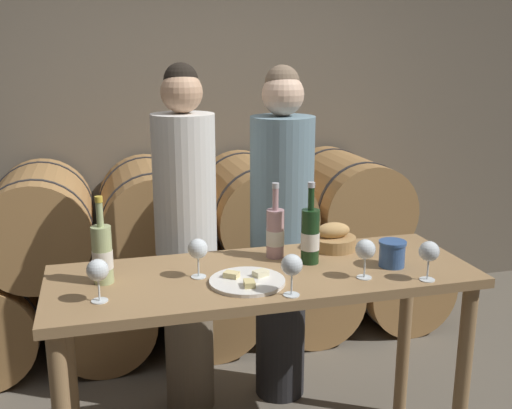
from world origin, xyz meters
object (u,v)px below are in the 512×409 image
(person_right, at_px, (281,234))
(wine_glass_left, at_px, (198,250))
(bread_basket, at_px, (333,239))
(wine_glass_right, at_px, (365,250))
(wine_bottle_red, at_px, (310,236))
(cheese_plate, at_px, (247,281))
(person_left, at_px, (186,239))
(wine_bottle_white, at_px, (102,254))
(wine_bottle_rose, at_px, (275,233))
(wine_glass_center, at_px, (292,266))
(blue_crock, at_px, (392,252))
(wine_glass_far_left, at_px, (98,271))
(wine_glass_far_right, at_px, (429,252))
(tasting_table, at_px, (264,305))

(person_right, distance_m, wine_glass_left, 0.83)
(bread_basket, xyz_separation_m, wine_glass_right, (-0.02, -0.37, 0.07))
(wine_bottle_red, height_order, cheese_plate, wine_bottle_red)
(person_left, xyz_separation_m, wine_glass_right, (0.59, -0.79, 0.15))
(person_left, bearing_deg, bread_basket, -35.14)
(wine_bottle_white, distance_m, wine_bottle_rose, 0.73)
(wine_glass_center, bearing_deg, wine_bottle_rose, 81.35)
(wine_bottle_white, bearing_deg, bread_basket, 8.48)
(person_left, xyz_separation_m, bread_basket, (0.60, -0.42, 0.08))
(person_left, distance_m, wine_bottle_rose, 0.58)
(blue_crock, bearing_deg, wine_glass_far_left, -177.23)
(wine_glass_far_left, height_order, wine_glass_center, same)
(wine_glass_center, bearing_deg, bread_basket, 52.81)
(blue_crock, relative_size, wine_glass_center, 0.72)
(cheese_plate, distance_m, wine_glass_far_right, 0.71)
(tasting_table, height_order, bread_basket, bread_basket)
(person_right, xyz_separation_m, wine_glass_left, (-0.53, -0.61, 0.16))
(wine_glass_far_right, bearing_deg, wine_glass_right, 159.34)
(wine_glass_far_left, bearing_deg, wine_bottle_white, 83.87)
(wine_glass_far_left, distance_m, wine_glass_far_right, 1.24)
(tasting_table, bearing_deg, wine_glass_center, -82.87)
(wine_bottle_white, xyz_separation_m, wine_glass_center, (0.66, -0.31, -0.00))
(wine_bottle_red, bearing_deg, blue_crock, -22.07)
(wine_glass_left, distance_m, wine_glass_right, 0.65)
(person_right, distance_m, bread_basket, 0.45)
(wine_bottle_red, xyz_separation_m, wine_glass_right, (0.15, -0.22, -0.00))
(tasting_table, relative_size, wine_glass_left, 10.83)
(person_right, height_order, bread_basket, person_right)
(tasting_table, relative_size, person_right, 0.97)
(bread_basket, height_order, cheese_plate, bread_basket)
(bread_basket, bearing_deg, wine_glass_left, -163.55)
(tasting_table, relative_size, bread_basket, 8.32)
(blue_crock, bearing_deg, wine_bottle_white, 173.90)
(wine_bottle_rose, relative_size, bread_basket, 1.59)
(tasting_table, height_order, cheese_plate, cheese_plate)
(wine_bottle_white, bearing_deg, person_left, 54.93)
(person_right, height_order, wine_glass_center, person_right)
(wine_bottle_white, height_order, cheese_plate, wine_bottle_white)
(wine_bottle_rose, bearing_deg, wine_glass_far_left, -158.53)
(tasting_table, xyz_separation_m, wine_bottle_rose, (0.10, 0.16, 0.26))
(wine_glass_far_left, xyz_separation_m, wine_glass_left, (0.38, 0.14, 0.00))
(wine_glass_far_right, bearing_deg, wine_bottle_white, 166.04)
(bread_basket, xyz_separation_m, wine_glass_center, (-0.35, -0.46, 0.07))
(bread_basket, bearing_deg, wine_glass_far_right, -65.00)
(wine_bottle_red, distance_m, wine_bottle_rose, 0.16)
(tasting_table, relative_size, wine_glass_center, 10.83)
(person_right, bearing_deg, wine_bottle_rose, -110.63)
(wine_glass_right, bearing_deg, bread_basket, 87.49)
(wine_bottle_white, xyz_separation_m, bread_basket, (1.00, 0.15, -0.07))
(wine_bottle_red, height_order, bread_basket, wine_bottle_red)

